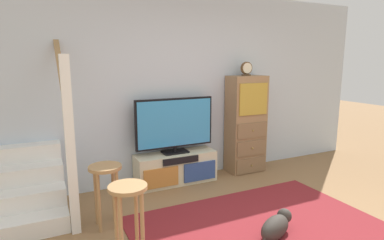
# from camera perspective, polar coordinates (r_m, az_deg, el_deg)

# --- Properties ---
(back_wall) EXTENTS (6.40, 0.12, 2.70)m
(back_wall) POSITION_cam_1_polar(r_m,az_deg,el_deg) (4.76, -0.92, 5.90)
(back_wall) COLOR silver
(back_wall) RESTS_ON ground_plane
(area_rug) EXTENTS (2.60, 1.80, 0.01)m
(area_rug) POSITION_cam_1_polar(r_m,az_deg,el_deg) (3.60, 12.37, -18.50)
(area_rug) COLOR maroon
(area_rug) RESTS_ON ground_plane
(media_console) EXTENTS (1.16, 0.38, 0.44)m
(media_console) POSITION_cam_1_polar(r_m,az_deg,el_deg) (4.63, -2.88, -8.55)
(media_console) COLOR beige
(media_console) RESTS_ON ground_plane
(television) EXTENTS (1.14, 0.22, 0.78)m
(television) POSITION_cam_1_polar(r_m,az_deg,el_deg) (4.49, -3.08, -0.75)
(television) COLOR black
(television) RESTS_ON media_console
(side_cabinet) EXTENTS (0.58, 0.38, 1.51)m
(side_cabinet) POSITION_cam_1_polar(r_m,az_deg,el_deg) (5.07, 9.58, -0.79)
(side_cabinet) COLOR #93704C
(side_cabinet) RESTS_ON ground_plane
(desk_clock) EXTENTS (0.18, 0.08, 0.21)m
(desk_clock) POSITION_cam_1_polar(r_m,az_deg,el_deg) (4.94, 9.68, 8.98)
(desk_clock) COLOR #4C3823
(desk_clock) RESTS_ON side_cabinet
(staircase) EXTENTS (1.00, 1.36, 2.20)m
(staircase) POSITION_cam_1_polar(r_m,az_deg,el_deg) (4.28, -27.94, -9.36)
(staircase) COLOR white
(staircase) RESTS_ON ground_plane
(bar_stool_near) EXTENTS (0.34, 0.34, 0.68)m
(bar_stool_near) POSITION_cam_1_polar(r_m,az_deg,el_deg) (2.93, -11.29, -14.47)
(bar_stool_near) COLOR #A37A4C
(bar_stool_near) RESTS_ON ground_plane
(bar_stool_far) EXTENTS (0.34, 0.34, 0.67)m
(bar_stool_far) POSITION_cam_1_polar(r_m,az_deg,el_deg) (3.50, -15.13, -10.48)
(bar_stool_far) COLOR #A37A4C
(bar_stool_far) RESTS_ON ground_plane
(dog) EXTENTS (0.51, 0.36, 0.23)m
(dog) POSITION_cam_1_polar(r_m,az_deg,el_deg) (3.46, 14.79, -17.78)
(dog) COLOR #332D28
(dog) RESTS_ON ground_plane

